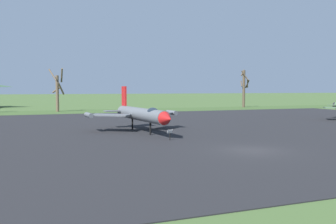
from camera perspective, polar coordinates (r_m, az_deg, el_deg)
name	(u,v)px	position (r m, az deg, el deg)	size (l,w,h in m)	color
ground_plane	(252,151)	(26.87, 12.86, -5.87)	(600.00, 600.00, 0.00)	#425B2D
asphalt_apron	(169,128)	(41.32, 0.18, -2.45)	(90.09, 54.42, 0.05)	black
grass_verge_strip	(108,111)	(73.19, -9.21, 0.14)	(150.09, 12.00, 0.06)	#3A5427
jet_fighter_rear_center	(141,114)	(36.84, -4.18, -0.30)	(9.91, 13.12, 4.67)	#565B60
info_placard_rear_center	(170,134)	(31.14, 0.30, -3.43)	(0.50, 0.27, 0.94)	black
bare_tree_left_of_center	(58,90)	(73.08, -16.66, 3.21)	(2.93, 2.55, 8.27)	brown
bare_tree_center	(244,87)	(88.78, 11.67, 3.76)	(2.37, 2.20, 8.93)	brown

